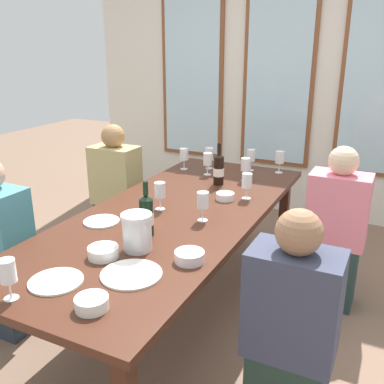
{
  "coord_description": "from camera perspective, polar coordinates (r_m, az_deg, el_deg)",
  "views": [
    {
      "loc": [
        1.19,
        -2.17,
        1.71
      ],
      "look_at": [
        0.0,
        0.25,
        0.79
      ],
      "focal_mm": 40.62,
      "sensor_mm": 36.0,
      "label": 1
    }
  ],
  "objects": [
    {
      "name": "ground_plane",
      "position": [
        3.01,
        -2.21,
        -15.83
      ],
      "size": [
        12.0,
        12.0,
        0.0
      ],
      "primitive_type": "plane",
      "color": "#7B5E4A"
    },
    {
      "name": "back_wall_with_windows",
      "position": [
        4.57,
        11.42,
        15.23
      ],
      "size": [
        4.2,
        0.1,
        2.9
      ],
      "color": "silver",
      "rests_on": "ground"
    },
    {
      "name": "dining_table",
      "position": [
        2.68,
        -2.39,
        -3.9
      ],
      "size": [
        1.0,
        2.46,
        0.74
      ],
      "color": "#462316",
      "rests_on": "ground"
    },
    {
      "name": "white_plate_0",
      "position": [
        1.99,
        -17.43,
        -11.13
      ],
      "size": [
        0.23,
        0.23,
        0.01
      ],
      "primitive_type": "cylinder",
      "color": "white",
      "rests_on": "dining_table"
    },
    {
      "name": "white_plate_1",
      "position": [
        2.56,
        -11.8,
        -3.79
      ],
      "size": [
        0.21,
        0.21,
        0.01
      ],
      "primitive_type": "cylinder",
      "color": "white",
      "rests_on": "dining_table"
    },
    {
      "name": "white_plate_2",
      "position": [
        1.98,
        -7.97,
        -10.64
      ],
      "size": [
        0.28,
        0.28,
        0.01
      ],
      "primitive_type": "cylinder",
      "color": "white",
      "rests_on": "dining_table"
    },
    {
      "name": "metal_pitcher",
      "position": [
        2.16,
        -7.22,
        -5.2
      ],
      "size": [
        0.16,
        0.16,
        0.19
      ],
      "color": "silver",
      "rests_on": "dining_table"
    },
    {
      "name": "wine_bottle_0",
      "position": [
        2.31,
        -6.0,
        -3.04
      ],
      "size": [
        0.08,
        0.08,
        0.3
      ],
      "color": "black",
      "rests_on": "dining_table"
    },
    {
      "name": "wine_bottle_1",
      "position": [
        3.15,
        3.52,
        3.05
      ],
      "size": [
        0.08,
        0.08,
        0.3
      ],
      "color": "black",
      "rests_on": "dining_table"
    },
    {
      "name": "tasting_bowl_0",
      "position": [
        1.77,
        -13.03,
        -14.02
      ],
      "size": [
        0.13,
        0.13,
        0.05
      ],
      "primitive_type": "cylinder",
      "color": "white",
      "rests_on": "dining_table"
    },
    {
      "name": "tasting_bowl_1",
      "position": [
        2.14,
        -11.57,
        -7.73
      ],
      "size": [
        0.15,
        0.15,
        0.05
      ],
      "primitive_type": "cylinder",
      "color": "white",
      "rests_on": "dining_table"
    },
    {
      "name": "tasting_bowl_2",
      "position": [
        2.06,
        -0.33,
        -8.48
      ],
      "size": [
        0.14,
        0.14,
        0.05
      ],
      "primitive_type": "cylinder",
      "color": "white",
      "rests_on": "dining_table"
    },
    {
      "name": "tasting_bowl_3",
      "position": [
        2.86,
        4.37,
        -0.57
      ],
      "size": [
        0.12,
        0.12,
        0.05
      ],
      "primitive_type": "cylinder",
      "color": "white",
      "rests_on": "dining_table"
    },
    {
      "name": "wine_glass_1",
      "position": [
        3.5,
        11.45,
        4.35
      ],
      "size": [
        0.07,
        0.07,
        0.17
      ],
      "color": "white",
      "rests_on": "dining_table"
    },
    {
      "name": "wine_glass_2",
      "position": [
        3.38,
        2.06,
        4.19
      ],
      "size": [
        0.07,
        0.07,
        0.17
      ],
      "color": "white",
      "rests_on": "dining_table"
    },
    {
      "name": "wine_glass_3",
      "position": [
        1.89,
        -23.06,
        -9.76
      ],
      "size": [
        0.07,
        0.07,
        0.17
      ],
      "color": "white",
      "rests_on": "dining_table"
    },
    {
      "name": "wine_glass_4",
      "position": [
        3.55,
        2.27,
        4.92
      ],
      "size": [
        0.07,
        0.07,
        0.17
      ],
      "color": "white",
      "rests_on": "dining_table"
    },
    {
      "name": "wine_glass_5",
      "position": [
        3.25,
        7.03,
        3.54
      ],
      "size": [
        0.07,
        0.07,
        0.17
      ],
      "color": "white",
      "rests_on": "dining_table"
    },
    {
      "name": "wine_glass_6",
      "position": [
        3.52,
        7.74,
        4.72
      ],
      "size": [
        0.07,
        0.07,
        0.17
      ],
      "color": "white",
      "rests_on": "dining_table"
    },
    {
      "name": "wine_glass_7",
      "position": [
        2.66,
        -4.24,
        0.17
      ],
      "size": [
        0.07,
        0.07,
        0.17
      ],
      "color": "white",
      "rests_on": "dining_table"
    },
    {
      "name": "wine_glass_8",
      "position": [
        2.48,
        1.42,
        -1.26
      ],
      "size": [
        0.07,
        0.07,
        0.17
      ],
      "color": "white",
      "rests_on": "dining_table"
    },
    {
      "name": "wine_glass_9",
      "position": [
        2.86,
        7.23,
        1.35
      ],
      "size": [
        0.07,
        0.07,
        0.17
      ],
      "color": "white",
      "rests_on": "dining_table"
    },
    {
      "name": "wine_glass_10",
      "position": [
        3.53,
        -1.06,
        4.92
      ],
      "size": [
        0.07,
        0.07,
        0.17
      ],
      "color": "white",
      "rests_on": "dining_table"
    },
    {
      "name": "seated_person_0",
      "position": [
        3.67,
        -9.88,
        -0.28
      ],
      "size": [
        0.38,
        0.24,
        1.11
      ],
      "color": "#2B352E",
      "rests_on": "ground"
    },
    {
      "name": "seated_person_1",
      "position": [
        3.05,
        18.3,
        -5.03
      ],
      "size": [
        0.38,
        0.24,
        1.11
      ],
      "color": "#233837",
      "rests_on": "ground"
    },
    {
      "name": "seated_person_2",
      "position": [
        2.87,
        -23.91,
        -7.28
      ],
      "size": [
        0.38,
        0.24,
        1.11
      ],
      "color": "#28333F",
      "rests_on": "ground"
    },
    {
      "name": "seated_person_3",
      "position": [
        2.0,
        12.73,
        -18.08
      ],
      "size": [
        0.38,
        0.24,
        1.11
      ],
      "color": "#253930",
      "rests_on": "ground"
    }
  ]
}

